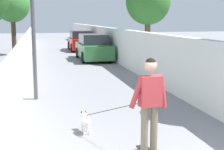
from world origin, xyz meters
name	(u,v)px	position (x,y,z in m)	size (l,w,h in m)	color
ground_plane	(73,63)	(14.00, 0.00, 0.00)	(80.00, 80.00, 0.00)	gray
wall_left	(24,55)	(12.00, 2.54, 0.74)	(48.00, 0.30, 1.48)	silver
fence_right	(127,48)	(12.00, -2.54, 0.95)	(48.00, 0.30, 1.91)	silver
tree_right_far	(148,2)	(13.00, -4.00, 3.34)	(2.41, 2.41, 4.63)	brown
tree_left_distant	(12,5)	(19.00, 3.45, 3.37)	(2.27, 2.27, 4.63)	#473523
person_skateboarder	(150,98)	(1.13, 0.00, 1.10)	(0.24, 0.71, 1.72)	#726651
dog	(86,121)	(2.66, 0.92, 0.28)	(1.82, 1.04, 1.06)	white
car_near	(94,48)	(15.37, -1.39, 0.72)	(4.32, 1.80, 1.54)	#336B38
car_far	(81,41)	(21.38, -1.39, 0.71)	(3.90, 1.80, 1.54)	#B71414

